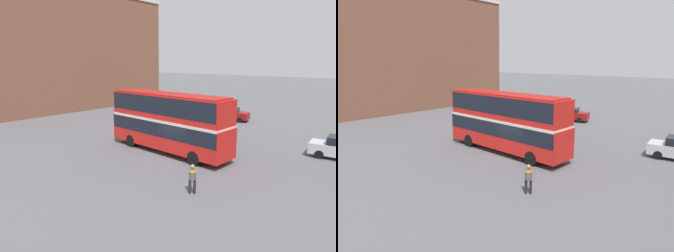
% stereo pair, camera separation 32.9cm
% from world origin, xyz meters
% --- Properties ---
extents(ground_plane, '(240.00, 240.00, 0.00)m').
position_xyz_m(ground_plane, '(0.00, 0.00, 0.00)').
color(ground_plane, '#5B5B60').
extents(building_row_left, '(10.47, 35.71, 17.36)m').
position_xyz_m(building_row_left, '(-29.13, 6.43, 8.69)').
color(building_row_left, brown).
rests_on(building_row_left, ground_plane).
extents(double_decker_bus, '(11.18, 2.92, 4.76)m').
position_xyz_m(double_decker_bus, '(-1.58, 0.83, 2.73)').
color(double_decker_bus, red).
rests_on(double_decker_bus, ground_plane).
extents(pedestrian_foreground, '(0.59, 0.59, 1.71)m').
position_xyz_m(pedestrian_foreground, '(4.56, -4.18, 1.04)').
color(pedestrian_foreground, '#232328').
rests_on(pedestrian_foreground, ground_plane).
extents(parked_car_kerb_near, '(4.82, 2.81, 1.62)m').
position_xyz_m(parked_car_kerb_near, '(-4.32, 15.59, 0.82)').
color(parked_car_kerb_near, maroon).
rests_on(parked_car_kerb_near, ground_plane).
extents(parked_car_side_street, '(4.33, 2.70, 1.49)m').
position_xyz_m(parked_car_side_street, '(-11.81, 11.31, 0.76)').
color(parked_car_side_street, silver).
rests_on(parked_car_side_street, ground_plane).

